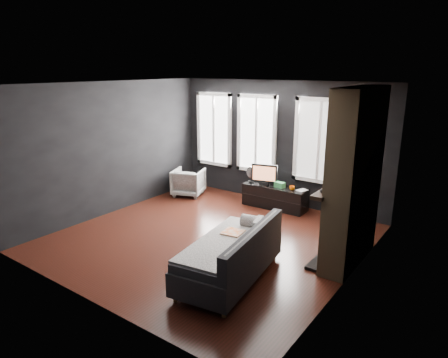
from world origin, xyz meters
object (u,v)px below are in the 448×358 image
Objects in this scene: mug at (292,187)px; book at (299,185)px; mantel_vase at (348,172)px; armchair at (188,181)px; media_console at (275,197)px; monitor at (264,173)px; sofa at (230,252)px.

book is at bearing 38.18° from mug.
mantel_vase is (1.36, -1.12, 0.71)m from book.
media_console is (2.11, 0.41, -0.11)m from armchair.
mantel_vase reaches higher than media_console.
armchair is at bearing 170.85° from mantel_vase.
monitor is 5.12× the size of mug.
sofa is 3.15m from book.
mug is (0.67, 0.01, -0.20)m from monitor.
armchair is at bearing -171.43° from mug.
mantel_vase is (4.00, -0.64, 0.97)m from armchair.
sofa reaches higher than mug.
armchair reaches higher than media_console.
mantel_vase is (1.48, -1.02, 0.77)m from mug.
sofa is 3.34× the size of monitor.
armchair is 0.50× the size of media_console.
sofa is at bearing -80.13° from mug.
media_console is 2.43× the size of monitor.
mantel_vase is at bearing -39.87° from monitor.
book is (0.53, 0.07, 0.36)m from media_console.
sofa is at bearing -82.55° from book.
monitor reaches higher than mug.
book is at bearing 140.52° from mantel_vase.
media_console is at bearing -172.70° from book.
media_console is 0.56m from monitor.
book is (2.64, 0.47, 0.25)m from armchair.
mantel_vase reaches higher than book.
monitor is (1.86, 0.37, 0.39)m from armchair.
mug is at bearing -4.61° from media_console.
sofa reaches higher than armchair.
armchair is at bearing -169.84° from book.
mantel_vase is at bearing 56.18° from sofa.
mantel_vase reaches higher than armchair.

